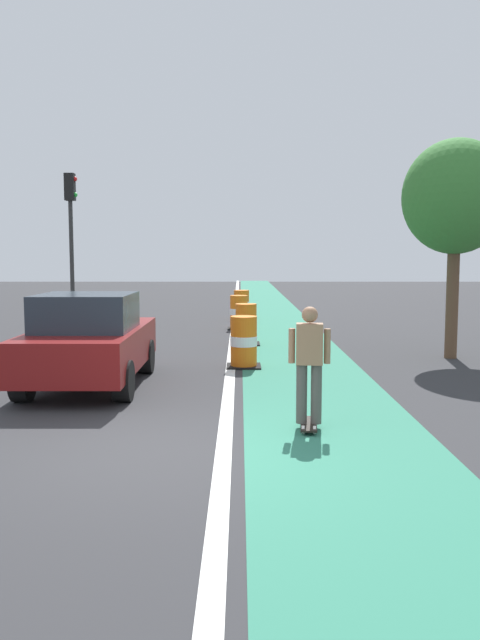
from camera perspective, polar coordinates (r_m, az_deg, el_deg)
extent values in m
plane|color=#2D2D30|center=(7.98, -7.88, -11.63)|extent=(100.00, 100.00, 0.00)
cube|color=#2D755B|center=(19.72, 3.99, -1.15)|extent=(2.50, 80.00, 0.01)
cube|color=silver|center=(19.68, -0.37, -1.14)|extent=(0.20, 80.00, 0.01)
cube|color=black|center=(9.00, 6.32, -9.16)|extent=(0.30, 0.82, 0.02)
cylinder|color=silver|center=(9.25, 5.82, -8.81)|extent=(0.05, 0.11, 0.11)
cylinder|color=silver|center=(9.25, 6.78, -8.82)|extent=(0.05, 0.11, 0.11)
cylinder|color=silver|center=(8.75, 5.82, -9.67)|extent=(0.05, 0.11, 0.11)
cylinder|color=silver|center=(8.75, 6.84, -9.68)|extent=(0.05, 0.11, 0.11)
cylinder|color=#514C47|center=(8.90, 5.70, -6.53)|extent=(0.15, 0.15, 0.82)
cylinder|color=#514C47|center=(8.90, 6.99, -6.54)|extent=(0.15, 0.15, 0.82)
cube|color=#9E7051|center=(8.78, 6.40, -2.13)|extent=(0.38, 0.25, 0.56)
cylinder|color=#9E7051|center=(8.78, 4.83, -2.29)|extent=(0.09, 0.09, 0.48)
cylinder|color=#9E7051|center=(8.79, 7.96, -2.32)|extent=(0.09, 0.09, 0.48)
sphere|color=#9E7051|center=(8.73, 6.43, 0.47)|extent=(0.22, 0.22, 0.22)
cube|color=maroon|center=(11.99, -12.93, -2.42)|extent=(1.85, 4.10, 0.72)
cube|color=#232D38|center=(11.67, -13.28, 0.71)|extent=(1.62, 1.73, 0.64)
cylinder|color=black|center=(13.46, -15.09, -3.14)|extent=(0.28, 0.68, 0.68)
cylinder|color=black|center=(13.13, -8.15, -3.22)|extent=(0.28, 0.68, 0.68)
cylinder|color=black|center=(11.07, -18.54, -5.15)|extent=(0.28, 0.68, 0.68)
cylinder|color=black|center=(10.66, -10.11, -5.35)|extent=(0.28, 0.68, 0.68)
cylinder|color=orange|center=(13.68, 0.54, -3.17)|extent=(0.56, 0.56, 0.42)
cylinder|color=white|center=(13.64, 0.54, -1.87)|extent=(0.57, 0.57, 0.21)
cylinder|color=orange|center=(13.60, 0.54, -0.55)|extent=(0.56, 0.56, 0.42)
cube|color=black|center=(13.72, 0.54, -4.12)|extent=(0.73, 0.73, 0.04)
cylinder|color=orange|center=(17.14, 0.75, -1.35)|extent=(0.56, 0.56, 0.42)
cylinder|color=white|center=(17.10, 0.75, -0.31)|extent=(0.57, 0.57, 0.21)
cylinder|color=orange|center=(17.07, 0.75, 0.74)|extent=(0.56, 0.56, 0.42)
cube|color=black|center=(17.17, 0.75, -2.12)|extent=(0.73, 0.73, 0.04)
cylinder|color=orange|center=(20.68, 0.11, -0.13)|extent=(0.56, 0.56, 0.42)
cylinder|color=white|center=(20.65, 0.11, 0.74)|extent=(0.57, 0.57, 0.21)
cylinder|color=orange|center=(20.62, 0.11, 1.62)|extent=(0.56, 0.56, 0.42)
cube|color=black|center=(20.70, 0.11, -0.76)|extent=(0.73, 0.73, 0.04)
cylinder|color=orange|center=(23.72, 0.34, 0.64)|extent=(0.56, 0.56, 0.42)
cylinder|color=white|center=(23.70, 0.34, 1.39)|extent=(0.57, 0.57, 0.21)
cylinder|color=orange|center=(23.67, 0.34, 2.15)|extent=(0.56, 0.56, 0.42)
cube|color=black|center=(23.74, 0.34, 0.08)|extent=(0.73, 0.73, 0.04)
cylinder|color=#2D2D2D|center=(22.54, -14.49, 4.89)|extent=(0.14, 0.14, 4.20)
cube|color=black|center=(22.66, -14.65, 11.35)|extent=(0.32, 0.32, 0.90)
sphere|color=red|center=(22.64, -14.24, 12.03)|extent=(0.16, 0.16, 0.16)
sphere|color=green|center=(22.59, -14.21, 10.72)|extent=(0.16, 0.16, 0.16)
cylinder|color=brown|center=(15.57, 18.52, 1.51)|extent=(0.28, 0.28, 2.60)
ellipsoid|color=#387A33|center=(15.59, 18.81, 10.34)|extent=(2.40, 2.40, 2.60)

